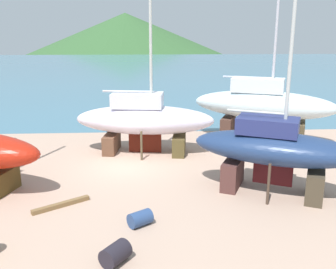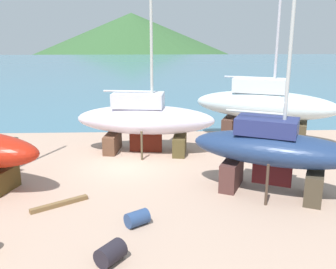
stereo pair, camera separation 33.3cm
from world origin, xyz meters
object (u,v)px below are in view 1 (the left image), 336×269
(barrel_tipped_right, at_px, (12,146))
(barrel_ochre, at_px, (116,254))
(sailboat_large_starboard, at_px, (263,104))
(barrel_rust_mid, at_px, (140,218))
(sailboat_small_center, at_px, (274,149))
(sailboat_mid_port, at_px, (144,119))

(barrel_tipped_right, bearing_deg, barrel_ochre, -59.01)
(sailboat_large_starboard, xyz_separation_m, barrel_tipped_right, (-15.42, -1.64, -1.99))
(barrel_rust_mid, distance_m, barrel_ochre, 2.43)
(sailboat_large_starboard, relative_size, barrel_rust_mid, 18.11)
(sailboat_large_starboard, distance_m, barrel_tipped_right, 15.63)
(barrel_rust_mid, bearing_deg, sailboat_large_starboard, 54.67)
(barrel_rust_mid, bearing_deg, sailboat_small_center, 25.14)
(sailboat_mid_port, distance_m, sailboat_large_starboard, 7.89)
(sailboat_mid_port, relative_size, barrel_ochre, 13.04)
(sailboat_mid_port, distance_m, barrel_tipped_right, 8.00)
(barrel_rust_mid, height_order, barrel_ochre, barrel_ochre)
(sailboat_mid_port, height_order, barrel_ochre, sailboat_mid_port)
(sailboat_large_starboard, xyz_separation_m, barrel_rust_mid, (-7.73, -10.90, -2.11))
(sailboat_small_center, relative_size, barrel_ochre, 14.49)
(barrel_ochre, bearing_deg, sailboat_large_starboard, 57.40)
(sailboat_small_center, bearing_deg, sailboat_mid_port, 157.80)
(sailboat_small_center, relative_size, barrel_tipped_right, 16.09)
(barrel_tipped_right, bearing_deg, barrel_rust_mid, -50.32)
(sailboat_small_center, height_order, barrel_rust_mid, sailboat_small_center)
(sailboat_small_center, distance_m, barrel_ochre, 8.38)
(sailboat_small_center, distance_m, sailboat_large_starboard, 8.44)
(sailboat_large_starboard, height_order, barrel_rust_mid, sailboat_large_starboard)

